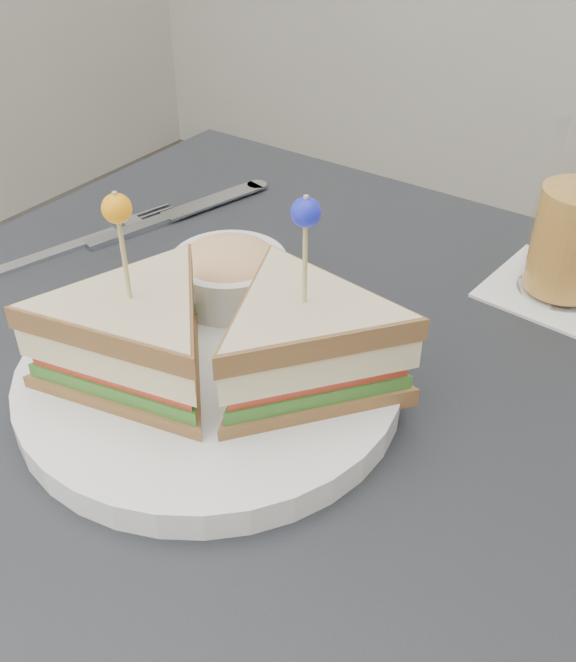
{
  "coord_description": "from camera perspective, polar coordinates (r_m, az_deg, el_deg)",
  "views": [
    {
      "loc": [
        0.27,
        -0.36,
        1.13
      ],
      "look_at": [
        0.01,
        0.01,
        0.8
      ],
      "focal_mm": 40.0,
      "sensor_mm": 36.0,
      "label": 1
    }
  ],
  "objects": [
    {
      "name": "plate_meal",
      "position": [
        0.56,
        -5.42,
        -0.8
      ],
      "size": [
        0.38,
        0.38,
        0.18
      ],
      "rotation": [
        0.0,
        0.0,
        -0.31
      ],
      "color": "white",
      "rests_on": "table"
    },
    {
      "name": "drink_set",
      "position": [
        0.71,
        21.32,
        7.56
      ],
      "size": [
        0.13,
        0.13,
        0.16
      ],
      "rotation": [
        0.0,
        0.0,
        -0.08
      ],
      "color": "white",
      "rests_on": "table"
    },
    {
      "name": "cutlery_fork",
      "position": [
        0.81,
        -14.43,
        7.1
      ],
      "size": [
        0.08,
        0.21,
        0.01
      ],
      "rotation": [
        0.0,
        0.0,
        -0.26
      ],
      "color": "silver",
      "rests_on": "table"
    },
    {
      "name": "table",
      "position": [
        0.64,
        -1.26,
        -9.29
      ],
      "size": [
        0.8,
        0.8,
        0.75
      ],
      "color": "black",
      "rests_on": "ground"
    },
    {
      "name": "cutlery_knife",
      "position": [
        0.84,
        -8.82,
        8.85
      ],
      "size": [
        0.08,
        0.23,
        0.01
      ],
      "rotation": [
        0.0,
        0.0,
        -0.25
      ],
      "color": "#B6BBC2",
      "rests_on": "table"
    }
  ]
}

